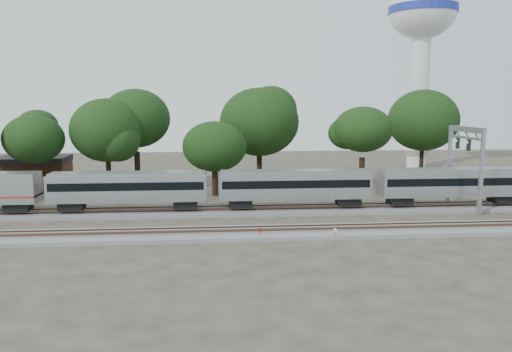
{
  "coord_description": "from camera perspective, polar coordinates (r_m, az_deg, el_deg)",
  "views": [
    {
      "loc": [
        -1.66,
        -49.88,
        12.38
      ],
      "look_at": [
        3.02,
        5.0,
        4.37
      ],
      "focal_mm": 35.0,
      "sensor_mm": 36.0,
      "label": 1
    }
  ],
  "objects": [
    {
      "name": "ground",
      "position": [
        51.42,
        -2.89,
        -5.67
      ],
      "size": [
        160.0,
        160.0,
        0.0
      ],
      "primitive_type": "plane",
      "color": "#383328",
      "rests_on": "ground"
    },
    {
      "name": "track_far",
      "position": [
        57.22,
        -3.11,
        -4.02
      ],
      "size": [
        160.0,
        5.0,
        0.73
      ],
      "color": "slate",
      "rests_on": "ground"
    },
    {
      "name": "track_near",
      "position": [
        47.5,
        -2.72,
        -6.59
      ],
      "size": [
        160.0,
        5.0,
        0.73
      ],
      "color": "slate",
      "rests_on": "ground"
    },
    {
      "name": "train",
      "position": [
        57.4,
        4.59,
        -0.95
      ],
      "size": [
        90.26,
        3.11,
        4.59
      ],
      "color": "#B3B6BB",
      "rests_on": "ground"
    },
    {
      "name": "switch_stand_red",
      "position": [
        45.78,
        0.48,
        -6.47
      ],
      "size": [
        0.34,
        0.17,
        1.14
      ],
      "rotation": [
        0.0,
        0.0,
        0.41
      ],
      "color": "#512D19",
      "rests_on": "ground"
    },
    {
      "name": "switch_stand_white",
      "position": [
        46.33,
        9.02,
        -6.41
      ],
      "size": [
        0.36,
        0.09,
        1.12
      ],
      "rotation": [
        0.0,
        0.0,
        -0.17
      ],
      "color": "#512D19",
      "rests_on": "ground"
    },
    {
      "name": "switch_lever",
      "position": [
        46.57,
        4.71,
        -6.98
      ],
      "size": [
        0.51,
        0.32,
        0.3
      ],
      "primitive_type": "cube",
      "rotation": [
        0.0,
        0.0,
        0.04
      ],
      "color": "#512D19",
      "rests_on": "ground"
    },
    {
      "name": "water_tower",
      "position": [
        102.58,
        18.43,
        15.47
      ],
      "size": [
        12.66,
        12.66,
        35.04
      ],
      "color": "silver",
      "rests_on": "ground"
    },
    {
      "name": "signal_gantry",
      "position": [
        63.35,
        22.8,
        2.85
      ],
      "size": [
        0.68,
        8.01,
        9.74
      ],
      "color": "gray",
      "rests_on": "ground"
    },
    {
      "name": "brick_building",
      "position": [
        80.17,
        -24.04,
        0.38
      ],
      "size": [
        10.1,
        7.36,
        4.7
      ],
      "rotation": [
        0.0,
        0.0,
        0.05
      ],
      "color": "brown",
      "rests_on": "ground"
    },
    {
      "name": "tree_1",
      "position": [
        71.01,
        -24.06,
        3.85
      ],
      "size": [
        7.94,
        7.94,
        11.19
      ],
      "color": "black",
      "rests_on": "ground"
    },
    {
      "name": "tree_2",
      "position": [
        71.16,
        -16.68,
        5.02
      ],
      "size": [
        8.93,
        8.93,
        12.58
      ],
      "color": "black",
      "rests_on": "ground"
    },
    {
      "name": "tree_3",
      "position": [
        73.65,
        -13.58,
        6.4
      ],
      "size": [
        10.45,
        10.45,
        14.73
      ],
      "color": "black",
      "rests_on": "ground"
    },
    {
      "name": "tree_4",
      "position": [
        67.42,
        -4.75,
        3.35
      ],
      "size": [
        6.76,
        6.76,
        9.53
      ],
      "color": "black",
      "rests_on": "ground"
    },
    {
      "name": "tree_5",
      "position": [
        76.34,
        0.39,
        6.18
      ],
      "size": [
        9.77,
        9.77,
        13.77
      ],
      "color": "black",
      "rests_on": "ground"
    },
    {
      "name": "tree_6",
      "position": [
        72.66,
        12.12,
        5.21
      ],
      "size": [
        8.89,
        8.89,
        12.53
      ],
      "color": "black",
      "rests_on": "ground"
    },
    {
      "name": "tree_7",
      "position": [
        84.26,
        18.57,
        6.04
      ],
      "size": [
        9.9,
        9.9,
        13.95
      ],
      "color": "black",
      "rests_on": "ground"
    }
  ]
}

